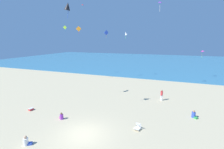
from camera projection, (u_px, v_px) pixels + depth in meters
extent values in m
plane|color=#C6B58C|center=(120.00, 97.00, 22.80)|extent=(120.00, 120.00, 0.00)
cube|color=teal|center=(154.00, 61.00, 61.13)|extent=(120.00, 60.00, 0.05)
cube|color=white|center=(137.00, 128.00, 14.33)|extent=(0.61, 0.65, 0.03)
cube|color=white|center=(139.00, 125.00, 14.52)|extent=(0.53, 0.31, 0.39)
cylinder|color=#B7B7BC|center=(139.00, 131.00, 14.08)|extent=(0.02, 0.02, 0.17)
cylinder|color=#B7B7BC|center=(134.00, 129.00, 14.36)|extent=(0.02, 0.02, 0.17)
cube|color=red|center=(31.00, 109.00, 18.39)|extent=(0.43, 0.51, 0.21)
cube|color=white|center=(31.00, 108.00, 18.36)|extent=(0.44, 0.52, 0.04)
cylinder|color=white|center=(161.00, 98.00, 21.40)|extent=(0.13, 0.13, 0.72)
cylinder|color=white|center=(162.00, 98.00, 21.32)|extent=(0.13, 0.13, 0.72)
cylinder|color=red|center=(162.00, 93.00, 21.23)|extent=(0.34, 0.34, 0.54)
sphere|color=#A87A5B|center=(162.00, 91.00, 21.15)|extent=(0.20, 0.20, 0.20)
cylinder|color=blue|center=(194.00, 115.00, 16.62)|extent=(0.54, 0.54, 0.58)
sphere|color=#A87A5B|center=(194.00, 111.00, 16.54)|extent=(0.23, 0.23, 0.23)
cube|color=green|center=(195.00, 118.00, 16.46)|extent=(0.52, 0.50, 0.17)
cylinder|color=purple|center=(62.00, 117.00, 16.28)|extent=(0.46, 0.46, 0.51)
sphere|color=brown|center=(61.00, 114.00, 16.21)|extent=(0.20, 0.20, 0.20)
cube|color=#D8599E|center=(61.00, 118.00, 16.47)|extent=(0.45, 0.41, 0.15)
cylinder|color=white|center=(26.00, 142.00, 12.24)|extent=(0.51, 0.51, 0.57)
sphere|color=tan|center=(25.00, 137.00, 12.16)|extent=(0.23, 0.23, 0.23)
cube|color=blue|center=(29.00, 144.00, 12.33)|extent=(0.50, 0.46, 0.16)
cube|color=blue|center=(106.00, 33.00, 31.69)|extent=(0.54, 0.95, 1.06)
cylinder|color=orange|center=(106.00, 36.00, 31.83)|extent=(0.06, 0.05, 0.56)
cone|color=white|center=(126.00, 33.00, 32.86)|extent=(0.86, 0.88, 0.77)
cylinder|color=green|center=(126.00, 37.00, 33.00)|extent=(0.14, 0.15, 0.81)
cube|color=orange|center=(79.00, 29.00, 34.40)|extent=(1.06, 0.48, 1.14)
cylinder|color=red|center=(79.00, 32.00, 34.56)|extent=(0.07, 0.10, 0.67)
cube|color=#99DB33|center=(65.00, 27.00, 29.51)|extent=(0.73, 0.14, 0.73)
cylinder|color=#1EADAD|center=(65.00, 30.00, 29.61)|extent=(0.05, 0.11, 0.51)
cone|color=black|center=(68.00, 6.00, 15.60)|extent=(0.80, 0.67, 0.83)
cylinder|color=blue|center=(68.00, 14.00, 15.74)|extent=(0.16, 0.05, 0.82)
pyramid|color=#DB3DA8|center=(202.00, 51.00, 32.80)|extent=(0.92, 0.97, 0.39)
cylinder|color=#99DB33|center=(202.00, 56.00, 32.98)|extent=(0.19, 0.14, 0.93)
pyramid|color=purple|center=(160.00, 2.00, 23.80)|extent=(0.65, 0.63, 0.24)
cylinder|color=white|center=(160.00, 8.00, 23.99)|extent=(0.09, 0.11, 1.05)
pyramid|color=red|center=(83.00, 5.00, 35.17)|extent=(0.54, 0.55, 0.24)
cylinder|color=#1EADAD|center=(83.00, 7.00, 35.30)|extent=(0.07, 0.06, 0.43)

